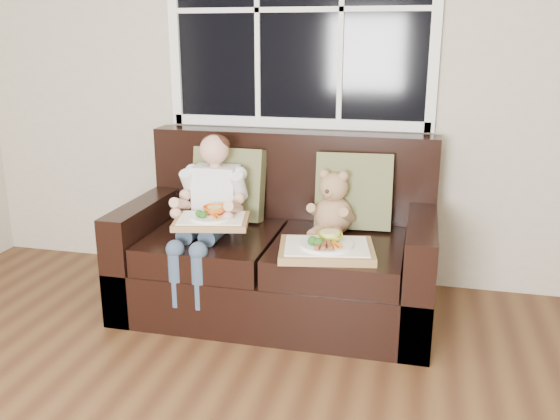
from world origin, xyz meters
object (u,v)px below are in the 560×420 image
(loveseat, at_px, (280,254))
(tray_right, at_px, (326,248))
(child, at_px, (210,200))
(teddy_bear, at_px, (333,207))
(tray_left, at_px, (212,219))

(loveseat, distance_m, tray_right, 0.48)
(child, xyz_separation_m, teddy_bear, (0.66, 0.14, -0.04))
(tray_right, bearing_deg, loveseat, 124.38)
(loveseat, relative_size, child, 2.08)
(child, distance_m, tray_right, 0.73)
(child, xyz_separation_m, tray_left, (0.06, -0.15, -0.06))
(child, distance_m, teddy_bear, 0.68)
(tray_left, bearing_deg, child, 99.91)
(loveseat, xyz_separation_m, child, (-0.37, -0.12, 0.32))
(loveseat, height_order, child, child)
(loveseat, xyz_separation_m, teddy_bear, (0.29, 0.03, 0.29))
(loveseat, height_order, tray_right, loveseat)
(loveseat, distance_m, teddy_bear, 0.41)
(tray_right, bearing_deg, teddy_bear, 83.07)
(child, height_order, tray_left, child)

